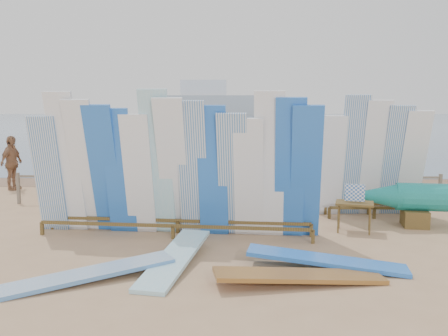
{
  "coord_description": "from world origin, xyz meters",
  "views": [
    {
      "loc": [
        0.2,
        -10.28,
        2.71
      ],
      "look_at": [
        -0.06,
        1.62,
        1.23
      ],
      "focal_mm": 38.0,
      "sensor_mm": 36.0,
      "label": 1
    }
  ],
  "objects_px": {
    "flat_board_e": "(90,280)",
    "beachgoer_8": "(333,174)",
    "flat_board_c": "(300,283)",
    "beachgoer_5": "(228,157)",
    "flat_board_b": "(175,266)",
    "side_surfboard_rack": "(373,163)",
    "beachgoer_9": "(399,159)",
    "main_surfboard_rack": "(175,172)",
    "vendor_table": "(354,216)",
    "beachgoer_11": "(110,160)",
    "beach_chair_left": "(219,191)",
    "beachgoer_extra_1": "(12,163)",
    "beach_chair_right": "(284,191)",
    "beachgoer_7": "(322,162)",
    "stroller": "(258,185)",
    "beachgoer_1": "(88,164)",
    "beachgoer_2": "(134,171)",
    "beachgoer_4": "(218,163)",
    "beachgoer_6": "(333,167)",
    "beachgoer_3": "(200,169)",
    "flat_board_d": "(326,268)",
    "beachgoer_0": "(64,172)"
  },
  "relations": [
    {
      "from": "flat_board_d",
      "to": "beachgoer_extra_1",
      "type": "height_order",
      "value": "beachgoer_extra_1"
    },
    {
      "from": "vendor_table",
      "to": "beachgoer_7",
      "type": "relative_size",
      "value": 0.63
    },
    {
      "from": "beachgoer_0",
      "to": "beachgoer_2",
      "type": "height_order",
      "value": "beachgoer_2"
    },
    {
      "from": "beachgoer_11",
      "to": "beachgoer_2",
      "type": "bearing_deg",
      "value": 41.99
    },
    {
      "from": "flat_board_e",
      "to": "beachgoer_8",
      "type": "height_order",
      "value": "beachgoer_8"
    },
    {
      "from": "flat_board_c",
      "to": "beachgoer_8",
      "type": "relative_size",
      "value": 1.71
    },
    {
      "from": "stroller",
      "to": "beachgoer_5",
      "type": "height_order",
      "value": "beachgoer_5"
    },
    {
      "from": "flat_board_c",
      "to": "beach_chair_left",
      "type": "bearing_deg",
      "value": 2.62
    },
    {
      "from": "beach_chair_right",
      "to": "beachgoer_11",
      "type": "height_order",
      "value": "beachgoer_11"
    },
    {
      "from": "vendor_table",
      "to": "stroller",
      "type": "relative_size",
      "value": 1.02
    },
    {
      "from": "beach_chair_right",
      "to": "beachgoer_2",
      "type": "bearing_deg",
      "value": 154.56
    },
    {
      "from": "main_surfboard_rack",
      "to": "beach_chair_right",
      "type": "relative_size",
      "value": 6.45
    },
    {
      "from": "flat_board_c",
      "to": "flat_board_b",
      "type": "distance_m",
      "value": 2.2
    },
    {
      "from": "side_surfboard_rack",
      "to": "beachgoer_9",
      "type": "height_order",
      "value": "side_surfboard_rack"
    },
    {
      "from": "beachgoer_11",
      "to": "beachgoer_3",
      "type": "bearing_deg",
      "value": 74.83
    },
    {
      "from": "vendor_table",
      "to": "beachgoer_11",
      "type": "relative_size",
      "value": 0.63
    },
    {
      "from": "beachgoer_4",
      "to": "stroller",
      "type": "bearing_deg",
      "value": -119.55
    },
    {
      "from": "flat_board_c",
      "to": "beachgoer_3",
      "type": "distance_m",
      "value": 8.26
    },
    {
      "from": "beach_chair_left",
      "to": "beachgoer_7",
      "type": "bearing_deg",
      "value": 40.66
    },
    {
      "from": "beach_chair_left",
      "to": "stroller",
      "type": "relative_size",
      "value": 0.82
    },
    {
      "from": "beachgoer_2",
      "to": "beachgoer_1",
      "type": "bearing_deg",
      "value": -116.97
    },
    {
      "from": "beachgoer_1",
      "to": "beachgoer_11",
      "type": "bearing_deg",
      "value": 151.58
    },
    {
      "from": "beachgoer_3",
      "to": "beachgoer_11",
      "type": "height_order",
      "value": "beachgoer_11"
    },
    {
      "from": "main_surfboard_rack",
      "to": "flat_board_e",
      "type": "relative_size",
      "value": 2.31
    },
    {
      "from": "beachgoer_7",
      "to": "main_surfboard_rack",
      "type": "bearing_deg",
      "value": 73.21
    },
    {
      "from": "beachgoer_6",
      "to": "beachgoer_0",
      "type": "bearing_deg",
      "value": -130.3
    },
    {
      "from": "main_surfboard_rack",
      "to": "vendor_table",
      "type": "relative_size",
      "value": 5.82
    },
    {
      "from": "stroller",
      "to": "beachgoer_4",
      "type": "height_order",
      "value": "beachgoer_4"
    },
    {
      "from": "flat_board_c",
      "to": "beach_chair_right",
      "type": "xyz_separation_m",
      "value": [
        0.44,
        6.73,
        0.28
      ]
    },
    {
      "from": "side_surfboard_rack",
      "to": "beachgoer_3",
      "type": "distance_m",
      "value": 5.65
    },
    {
      "from": "side_surfboard_rack",
      "to": "flat_board_d",
      "type": "height_order",
      "value": "side_surfboard_rack"
    },
    {
      "from": "flat_board_c",
      "to": "beachgoer_8",
      "type": "xyz_separation_m",
      "value": [
        1.93,
        6.92,
        0.79
      ]
    },
    {
      "from": "vendor_table",
      "to": "beachgoer_2",
      "type": "xyz_separation_m",
      "value": [
        -5.65,
        3.61,
        0.51
      ]
    },
    {
      "from": "vendor_table",
      "to": "beachgoer_11",
      "type": "bearing_deg",
      "value": 151.37
    },
    {
      "from": "beach_chair_left",
      "to": "beachgoer_extra_1",
      "type": "height_order",
      "value": "beachgoer_extra_1"
    },
    {
      "from": "side_surfboard_rack",
      "to": "flat_board_c",
      "type": "bearing_deg",
      "value": -117.96
    },
    {
      "from": "stroller",
      "to": "beachgoer_0",
      "type": "height_order",
      "value": "beachgoer_0"
    },
    {
      "from": "side_surfboard_rack",
      "to": "beachgoer_1",
      "type": "distance_m",
      "value": 9.21
    },
    {
      "from": "main_surfboard_rack",
      "to": "beachgoer_6",
      "type": "height_order",
      "value": "main_surfboard_rack"
    },
    {
      "from": "flat_board_c",
      "to": "beachgoer_extra_1",
      "type": "bearing_deg",
      "value": 35.67
    },
    {
      "from": "beachgoer_5",
      "to": "beachgoer_4",
      "type": "height_order",
      "value": "beachgoer_5"
    },
    {
      "from": "beachgoer_3",
      "to": "flat_board_d",
      "type": "bearing_deg",
      "value": -139.55
    },
    {
      "from": "beachgoer_extra_1",
      "to": "stroller",
      "type": "bearing_deg",
      "value": -91.27
    },
    {
      "from": "beachgoer_4",
      "to": "beachgoer_1",
      "type": "height_order",
      "value": "beachgoer_4"
    },
    {
      "from": "vendor_table",
      "to": "beachgoer_6",
      "type": "bearing_deg",
      "value": 98.74
    },
    {
      "from": "beachgoer_5",
      "to": "flat_board_b",
      "type": "bearing_deg",
      "value": -176.15
    },
    {
      "from": "beach_chair_right",
      "to": "beachgoer_7",
      "type": "height_order",
      "value": "beachgoer_7"
    },
    {
      "from": "flat_board_c",
      "to": "stroller",
      "type": "relative_size",
      "value": 2.58
    },
    {
      "from": "side_surfboard_rack",
      "to": "flat_board_c",
      "type": "height_order",
      "value": "side_surfboard_rack"
    },
    {
      "from": "flat_board_b",
      "to": "beachgoer_1",
      "type": "height_order",
      "value": "beachgoer_1"
    }
  ]
}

